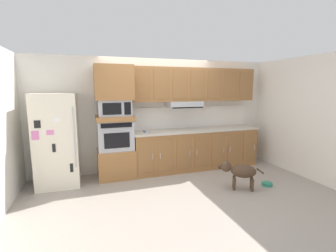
# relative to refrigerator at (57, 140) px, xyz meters

# --- Properties ---
(ground_plane) EXTENTS (9.60, 9.60, 0.00)m
(ground_plane) POSITION_rel_refrigerator_xyz_m (2.09, -0.68, -0.88)
(ground_plane) COLOR #9E9389
(back_kitchen_wall) EXTENTS (6.20, 0.12, 2.50)m
(back_kitchen_wall) POSITION_rel_refrigerator_xyz_m (2.09, 0.43, 0.37)
(back_kitchen_wall) COLOR silver
(back_kitchen_wall) RESTS_ON ground
(side_panel_right) EXTENTS (0.12, 7.10, 2.50)m
(side_panel_right) POSITION_rel_refrigerator_xyz_m (4.89, -0.68, 0.37)
(side_panel_right) COLOR white
(side_panel_right) RESTS_ON ground
(refrigerator) EXTENTS (0.76, 0.73, 1.76)m
(refrigerator) POSITION_rel_refrigerator_xyz_m (0.00, 0.00, 0.00)
(refrigerator) COLOR silver
(refrigerator) RESTS_ON ground
(oven_base_cabinet) EXTENTS (0.74, 0.62, 0.60)m
(oven_base_cabinet) POSITION_rel_refrigerator_xyz_m (1.10, 0.07, -0.58)
(oven_base_cabinet) COLOR #996638
(oven_base_cabinet) RESTS_ON ground
(built_in_oven) EXTENTS (0.70, 0.62, 0.60)m
(built_in_oven) POSITION_rel_refrigerator_xyz_m (1.10, 0.07, 0.02)
(built_in_oven) COLOR #A8AAAF
(built_in_oven) RESTS_ON oven_base_cabinet
(appliance_mid_shelf) EXTENTS (0.74, 0.62, 0.10)m
(appliance_mid_shelf) POSITION_rel_refrigerator_xyz_m (1.10, 0.07, 0.37)
(appliance_mid_shelf) COLOR #996638
(appliance_mid_shelf) RESTS_ON built_in_oven
(microwave) EXTENTS (0.64, 0.54, 0.32)m
(microwave) POSITION_rel_refrigerator_xyz_m (1.10, 0.07, 0.58)
(microwave) COLOR #A8AAAF
(microwave) RESTS_ON appliance_mid_shelf
(appliance_upper_cabinet) EXTENTS (0.74, 0.62, 0.68)m
(appliance_upper_cabinet) POSITION_rel_refrigerator_xyz_m (1.10, 0.07, 1.08)
(appliance_upper_cabinet) COLOR #996638
(appliance_upper_cabinet) RESTS_ON microwave
(lower_cabinet_run) EXTENTS (2.94, 0.63, 0.88)m
(lower_cabinet_run) POSITION_rel_refrigerator_xyz_m (2.94, 0.07, -0.44)
(lower_cabinet_run) COLOR #996638
(lower_cabinet_run) RESTS_ON ground
(countertop_slab) EXTENTS (2.98, 0.64, 0.04)m
(countertop_slab) POSITION_rel_refrigerator_xyz_m (2.94, 0.07, 0.02)
(countertop_slab) COLOR #BCB2A3
(countertop_slab) RESTS_ON lower_cabinet_run
(backsplash_panel) EXTENTS (2.98, 0.02, 0.50)m
(backsplash_panel) POSITION_rel_refrigerator_xyz_m (2.94, 0.36, 0.29)
(backsplash_panel) COLOR silver
(backsplash_panel) RESTS_ON countertop_slab
(upper_cabinet_with_hood) EXTENTS (2.94, 0.48, 0.88)m
(upper_cabinet_with_hood) POSITION_rel_refrigerator_xyz_m (2.92, 0.19, 1.02)
(upper_cabinet_with_hood) COLOR #996638
(upper_cabinet_with_hood) RESTS_ON backsplash_panel
(screwdriver) EXTENTS (0.14, 0.12, 0.03)m
(screwdriver) POSITION_rel_refrigerator_xyz_m (1.72, 0.08, 0.05)
(screwdriver) COLOR blue
(screwdriver) RESTS_ON countertop_slab
(dog) EXTENTS (0.73, 0.49, 0.53)m
(dog) POSITION_rel_refrigerator_xyz_m (3.18, -1.30, -0.53)
(dog) COLOR #473323
(dog) RESTS_ON ground
(dog_food_bowl) EXTENTS (0.20, 0.20, 0.06)m
(dog_food_bowl) POSITION_rel_refrigerator_xyz_m (3.78, -1.34, -0.85)
(dog_food_bowl) COLOR #267F66
(dog_food_bowl) RESTS_ON ground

